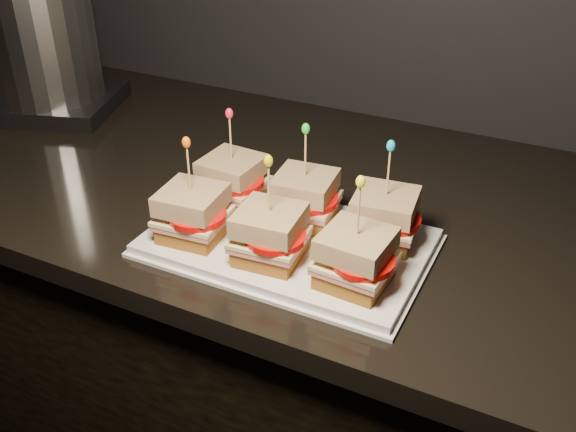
% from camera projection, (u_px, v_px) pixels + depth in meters
% --- Properties ---
extents(cabinet, '(2.45, 0.69, 0.87)m').
position_uv_depth(cabinet, '(190.00, 342.00, 1.46)').
color(cabinet, black).
rests_on(cabinet, ground).
extents(granite_slab, '(2.49, 0.73, 0.04)m').
position_uv_depth(granite_slab, '(171.00, 164.00, 1.22)').
color(granite_slab, black).
rests_on(granite_slab, cabinet).
extents(platter, '(0.40, 0.25, 0.02)m').
position_uv_depth(platter, '(288.00, 243.00, 0.94)').
color(platter, white).
rests_on(platter, granite_slab).
extents(platter_rim, '(0.41, 0.26, 0.01)m').
position_uv_depth(platter_rim, '(288.00, 246.00, 0.95)').
color(platter_rim, white).
rests_on(platter_rim, granite_slab).
extents(sandwich_0_bread_bot, '(0.09, 0.09, 0.02)m').
position_uv_depth(sandwich_0_bread_bot, '(233.00, 195.00, 1.02)').
color(sandwich_0_bread_bot, brown).
rests_on(sandwich_0_bread_bot, platter).
extents(sandwich_0_ham, '(0.10, 0.09, 0.01)m').
position_uv_depth(sandwich_0_ham, '(233.00, 186.00, 1.02)').
color(sandwich_0_ham, '#C65858').
rests_on(sandwich_0_ham, sandwich_0_bread_bot).
extents(sandwich_0_cheese, '(0.10, 0.10, 0.01)m').
position_uv_depth(sandwich_0_cheese, '(233.00, 182.00, 1.01)').
color(sandwich_0_cheese, beige).
rests_on(sandwich_0_cheese, sandwich_0_ham).
extents(sandwich_0_tomato, '(0.08, 0.08, 0.01)m').
position_uv_depth(sandwich_0_tomato, '(237.00, 181.00, 1.00)').
color(sandwich_0_tomato, red).
rests_on(sandwich_0_tomato, sandwich_0_cheese).
extents(sandwich_0_bread_top, '(0.09, 0.09, 0.03)m').
position_uv_depth(sandwich_0_bread_top, '(232.00, 167.00, 1.00)').
color(sandwich_0_bread_top, '#5E350C').
rests_on(sandwich_0_bread_top, sandwich_0_tomato).
extents(sandwich_0_pick, '(0.00, 0.00, 0.09)m').
position_uv_depth(sandwich_0_pick, '(231.00, 141.00, 0.98)').
color(sandwich_0_pick, tan).
rests_on(sandwich_0_pick, sandwich_0_bread_top).
extents(sandwich_0_frill, '(0.01, 0.01, 0.02)m').
position_uv_depth(sandwich_0_frill, '(229.00, 113.00, 0.95)').
color(sandwich_0_frill, red).
rests_on(sandwich_0_frill, sandwich_0_pick).
extents(sandwich_1_bread_bot, '(0.09, 0.09, 0.02)m').
position_uv_depth(sandwich_1_bread_bot, '(304.00, 213.00, 0.98)').
color(sandwich_1_bread_bot, brown).
rests_on(sandwich_1_bread_bot, platter).
extents(sandwich_1_ham, '(0.10, 0.10, 0.01)m').
position_uv_depth(sandwich_1_ham, '(305.00, 204.00, 0.97)').
color(sandwich_1_ham, '#C65858').
rests_on(sandwich_1_ham, sandwich_1_bread_bot).
extents(sandwich_1_cheese, '(0.10, 0.10, 0.01)m').
position_uv_depth(sandwich_1_cheese, '(305.00, 200.00, 0.97)').
color(sandwich_1_cheese, beige).
rests_on(sandwich_1_cheese, sandwich_1_ham).
extents(sandwich_1_tomato, '(0.08, 0.08, 0.01)m').
position_uv_depth(sandwich_1_tomato, '(310.00, 199.00, 0.95)').
color(sandwich_1_tomato, red).
rests_on(sandwich_1_tomato, sandwich_1_cheese).
extents(sandwich_1_bread_top, '(0.09, 0.09, 0.03)m').
position_uv_depth(sandwich_1_bread_top, '(305.00, 184.00, 0.95)').
color(sandwich_1_bread_top, '#5E350C').
rests_on(sandwich_1_bread_top, sandwich_1_tomato).
extents(sandwich_1_pick, '(0.00, 0.00, 0.09)m').
position_uv_depth(sandwich_1_pick, '(305.00, 157.00, 0.93)').
color(sandwich_1_pick, tan).
rests_on(sandwich_1_pick, sandwich_1_bread_top).
extents(sandwich_1_frill, '(0.01, 0.01, 0.02)m').
position_uv_depth(sandwich_1_frill, '(306.00, 129.00, 0.90)').
color(sandwich_1_frill, green).
rests_on(sandwich_1_frill, sandwich_1_pick).
extents(sandwich_2_bread_bot, '(0.09, 0.09, 0.02)m').
position_uv_depth(sandwich_2_bread_bot, '(383.00, 233.00, 0.93)').
color(sandwich_2_bread_bot, brown).
rests_on(sandwich_2_bread_bot, platter).
extents(sandwich_2_ham, '(0.10, 0.10, 0.01)m').
position_uv_depth(sandwich_2_ham, '(384.00, 224.00, 0.92)').
color(sandwich_2_ham, '#C65858').
rests_on(sandwich_2_ham, sandwich_2_bread_bot).
extents(sandwich_2_cheese, '(0.10, 0.10, 0.01)m').
position_uv_depth(sandwich_2_cheese, '(384.00, 219.00, 0.92)').
color(sandwich_2_cheese, beige).
rests_on(sandwich_2_cheese, sandwich_2_ham).
extents(sandwich_2_tomato, '(0.08, 0.08, 0.01)m').
position_uv_depth(sandwich_2_tomato, '(391.00, 219.00, 0.90)').
color(sandwich_2_tomato, red).
rests_on(sandwich_2_tomato, sandwich_2_cheese).
extents(sandwich_2_bread_top, '(0.10, 0.10, 0.03)m').
position_uv_depth(sandwich_2_bread_top, '(386.00, 203.00, 0.90)').
color(sandwich_2_bread_top, '#5E350C').
rests_on(sandwich_2_bread_top, sandwich_2_tomato).
extents(sandwich_2_pick, '(0.00, 0.00, 0.09)m').
position_uv_depth(sandwich_2_pick, '(388.00, 175.00, 0.88)').
color(sandwich_2_pick, tan).
rests_on(sandwich_2_pick, sandwich_2_bread_top).
extents(sandwich_2_frill, '(0.01, 0.01, 0.02)m').
position_uv_depth(sandwich_2_frill, '(391.00, 146.00, 0.86)').
color(sandwich_2_frill, '#139DC4').
rests_on(sandwich_2_frill, sandwich_2_pick).
extents(sandwich_3_bread_bot, '(0.09, 0.09, 0.02)m').
position_uv_depth(sandwich_3_bread_bot, '(194.00, 229.00, 0.94)').
color(sandwich_3_bread_bot, brown).
rests_on(sandwich_3_bread_bot, platter).
extents(sandwich_3_ham, '(0.10, 0.10, 0.01)m').
position_uv_depth(sandwich_3_ham, '(193.00, 220.00, 0.93)').
color(sandwich_3_ham, '#C65858').
rests_on(sandwich_3_ham, sandwich_3_bread_bot).
extents(sandwich_3_cheese, '(0.10, 0.10, 0.01)m').
position_uv_depth(sandwich_3_cheese, '(193.00, 216.00, 0.93)').
color(sandwich_3_cheese, beige).
rests_on(sandwich_3_cheese, sandwich_3_ham).
extents(sandwich_3_tomato, '(0.08, 0.08, 0.01)m').
position_uv_depth(sandwich_3_tomato, '(197.00, 215.00, 0.91)').
color(sandwich_3_tomato, red).
rests_on(sandwich_3_tomato, sandwich_3_cheese).
extents(sandwich_3_bread_top, '(0.09, 0.09, 0.03)m').
position_uv_depth(sandwich_3_bread_top, '(191.00, 200.00, 0.91)').
color(sandwich_3_bread_top, '#5E350C').
rests_on(sandwich_3_bread_top, sandwich_3_tomato).
extents(sandwich_3_pick, '(0.00, 0.00, 0.09)m').
position_uv_depth(sandwich_3_pick, '(189.00, 172.00, 0.89)').
color(sandwich_3_pick, tan).
rests_on(sandwich_3_pick, sandwich_3_bread_top).
extents(sandwich_3_frill, '(0.01, 0.01, 0.02)m').
position_uv_depth(sandwich_3_frill, '(186.00, 142.00, 0.87)').
color(sandwich_3_frill, '#F3530C').
rests_on(sandwich_3_frill, sandwich_3_pick).
extents(sandwich_4_bread_bot, '(0.09, 0.09, 0.02)m').
position_uv_depth(sandwich_4_bread_bot, '(270.00, 250.00, 0.89)').
color(sandwich_4_bread_bot, brown).
rests_on(sandwich_4_bread_bot, platter).
extents(sandwich_4_ham, '(0.10, 0.10, 0.01)m').
position_uv_depth(sandwich_4_ham, '(270.00, 241.00, 0.88)').
color(sandwich_4_ham, '#C65858').
rests_on(sandwich_4_ham, sandwich_4_bread_bot).
extents(sandwich_4_cheese, '(0.10, 0.10, 0.01)m').
position_uv_depth(sandwich_4_cheese, '(270.00, 237.00, 0.88)').
color(sandwich_4_cheese, beige).
rests_on(sandwich_4_cheese, sandwich_4_ham).
extents(sandwich_4_tomato, '(0.08, 0.08, 0.01)m').
position_uv_depth(sandwich_4_tomato, '(275.00, 237.00, 0.87)').
color(sandwich_4_tomato, red).
rests_on(sandwich_4_tomato, sandwich_4_cheese).
extents(sandwich_4_bread_top, '(0.09, 0.09, 0.03)m').
position_uv_depth(sandwich_4_bread_top, '(269.00, 220.00, 0.87)').
color(sandwich_4_bread_top, '#5E350C').
rests_on(sandwich_4_bread_top, sandwich_4_tomato).
extents(sandwich_4_pick, '(0.00, 0.00, 0.09)m').
position_uv_depth(sandwich_4_pick, '(269.00, 192.00, 0.84)').
color(sandwich_4_pick, tan).
rests_on(sandwich_4_pick, sandwich_4_bread_top).
extents(sandwich_4_frill, '(0.01, 0.01, 0.02)m').
position_uv_depth(sandwich_4_frill, '(268.00, 161.00, 0.82)').
color(sandwich_4_frill, yellow).
rests_on(sandwich_4_frill, sandwich_4_pick).
extents(sandwich_5_bread_bot, '(0.09, 0.09, 0.02)m').
position_uv_depth(sandwich_5_bread_bot, '(354.00, 275.00, 0.84)').
color(sandwich_5_bread_bot, brown).
rests_on(sandwich_5_bread_bot, platter).
extents(sandwich_5_ham, '(0.10, 0.10, 0.01)m').
position_uv_depth(sandwich_5_ham, '(355.00, 265.00, 0.84)').
color(sandwich_5_ham, '#C65858').
rests_on(sandwich_5_ham, sandwich_5_bread_bot).
extents(sandwich_5_cheese, '(0.10, 0.10, 0.01)m').
position_uv_depth(sandwich_5_cheese, '(355.00, 261.00, 0.83)').
color(sandwich_5_cheese, beige).
rests_on(sandwich_5_cheese, sandwich_5_ham).
extents(sandwich_5_tomato, '(0.08, 0.08, 0.01)m').
position_uv_depth(sandwich_5_tomato, '(363.00, 261.00, 0.82)').
color(sandwich_5_tomato, red).
rests_on(sandwich_5_tomato, sandwich_5_cheese).
extents(sandwich_5_bread_top, '(0.09, 0.09, 0.03)m').
position_uv_depth(sandwich_5_bread_top, '(356.00, 244.00, 0.82)').
color(sandwich_5_bread_top, '#5E350C').
rests_on(sandwich_5_bread_top, sandwich_5_tomato).
extents(sandwich_5_pick, '(0.00, 0.00, 0.09)m').
position_uv_depth(sandwich_5_pick, '(358.00, 214.00, 0.79)').
color(sandwich_5_pick, tan).
rests_on(sandwich_5_pick, sandwich_5_bread_top).
extents(sandwich_5_frill, '(0.01, 0.01, 0.02)m').
position_uv_depth(sandwich_5_frill, '(361.00, 182.00, 0.77)').
color(sandwich_5_frill, yellow).
rests_on(sandwich_5_frill, sandwich_5_pick).
extents(appliance_base, '(0.33, 0.30, 0.03)m').
position_uv_depth(appliance_base, '(53.00, 102.00, 1.40)').
color(appliance_base, '#262628').
rests_on(appliance_base, granite_slab).
extents(appliance_body, '(0.23, 0.23, 0.30)m').
position_uv_depth(appliance_body, '(37.00, 26.00, 1.31)').
color(appliance_body, silver).
rests_on(appliance_body, appliance_base).
extents(appliance, '(0.27, 0.23, 0.35)m').
position_uv_depth(appliance, '(38.00, 29.00, 1.32)').
color(appliance, silver).
rests_on(appliance, granite_slab).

